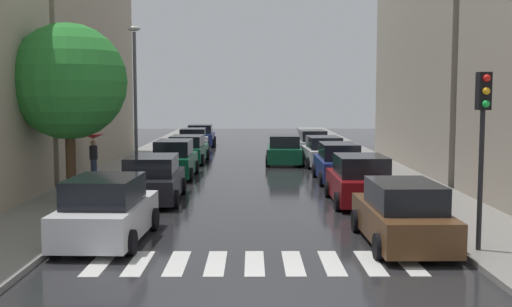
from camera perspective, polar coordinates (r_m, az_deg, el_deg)
name	(u,v)px	position (r m, az deg, el deg)	size (l,w,h in m)	color
ground_plane	(253,165)	(35.25, -0.28, -1.01)	(28.00, 72.00, 0.04)	#262629
sidewalk_left	(137,163)	(35.82, -10.73, -0.85)	(3.00, 72.00, 0.15)	gray
sidewalk_right	(369,163)	(35.85, 10.17, -0.83)	(3.00, 72.00, 0.15)	gray
crosswalk_stripes	(255,263)	(14.87, -0.13, -9.89)	(7.65, 2.20, 0.01)	silver
building_left_mid	(46,27)	(35.88, -18.47, 10.83)	(6.00, 16.42, 14.96)	#B2A38C
building_right_mid	(462,57)	(35.12, 18.18, 8.33)	(6.00, 15.43, 11.75)	#9E9384
parked_car_left_nearest	(107,212)	(17.23, -13.37, -5.13)	(2.27, 4.45, 1.76)	silver
parked_car_left_second	(153,180)	(23.40, -9.33, -2.36)	(2.25, 4.77, 1.69)	black
parked_car_left_third	(174,160)	(29.81, -7.40, -0.60)	(2.02, 4.44, 1.78)	#0C4C2D
parked_car_left_fourth	(188,150)	(36.11, -6.22, 0.33)	(2.29, 4.49, 1.57)	#0C4C2D
parked_car_left_fifth	(193,142)	(41.91, -5.70, 1.08)	(2.14, 4.13, 1.65)	#B2B7BF
parked_car_left_sixth	(201,136)	(47.69, -5.03, 1.60)	(2.22, 4.19, 1.62)	navy
parked_car_right_nearest	(402,215)	(16.87, 13.11, -5.46)	(2.08, 4.65, 1.69)	brown
parked_car_right_second	(360,181)	(22.83, 9.38, -2.49)	(2.14, 4.32, 1.76)	maroon
parked_car_right_third	(338,164)	(28.39, 7.45, -0.93)	(2.00, 4.50, 1.75)	navy
parked_car_right_fourth	(323,152)	(34.54, 6.10, 0.13)	(2.26, 4.54, 1.62)	silver
parked_car_right_fifth	(312,144)	(39.97, 5.10, 0.87)	(2.10, 4.26, 1.65)	#B2B7BF
car_midroad	(284,150)	(35.44, 2.59, 0.30)	(2.21, 4.61, 1.63)	#0C4C2D
pedestrian_foreground	(93,147)	(29.55, -14.51, 0.62)	(0.95, 0.95, 1.95)	navy
street_tree_left	(69,82)	(23.80, -16.60, 6.25)	(4.20, 4.20, 6.33)	#513823
traffic_light_right_corner	(483,121)	(15.96, 19.84, 2.78)	(0.30, 0.42, 4.30)	black
lamp_post_left	(135,89)	(30.27, -10.88, 5.73)	(0.60, 0.28, 6.93)	#595B60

